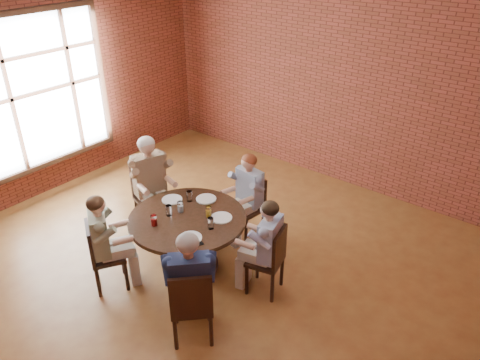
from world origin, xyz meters
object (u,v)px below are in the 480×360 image
Objects in this scene: diner_c at (152,184)px; diner_e at (191,286)px; diner_b at (247,197)px; chair_c at (150,192)px; chair_a at (271,258)px; diner_d at (106,243)px; diner_a at (265,248)px; dining_table at (188,232)px; chair_d at (101,254)px; chair_e at (192,304)px; smartphone at (198,244)px; chair_b at (250,204)px.

diner_c reaches higher than diner_e.
chair_c is at bearing -146.38° from diner_b.
diner_c is at bearing -143.64° from diner_b.
chair_a is 2.18m from chair_c.
diner_a is at bearing -113.04° from diner_d.
dining_table is 1.05m from chair_d.
diner_a is 1.12m from diner_b.
chair_e is at bearing -102.86° from chair_c.
smartphone is at bearing -55.94° from diner_a.
chair_d is 1.19m from smartphone.
diner_d is (0.62, -1.22, 0.10)m from chair_c.
diner_b is 1.00× the size of diner_d.
dining_table is at bearing -90.00° from diner_a.
diner_c is 1.66m from smartphone.
diner_b is 0.94× the size of diner_e.
diner_a is 1.17m from chair_b.
chair_a is 0.64× the size of diner_c.
diner_e is at bearing -61.19° from diner_b.
diner_c is 1.10× the size of diner_d.
diner_d reaches higher than chair_c.
diner_a is at bearing -74.85° from chair_c.
chair_a is 0.87m from smartphone.
diner_e reaches higher than dining_table.
dining_table is 1.11m from diner_c.
diner_a is at bearing -90.00° from chair_a.
dining_table is 1.61× the size of chair_a.
diner_c reaches higher than chair_c.
diner_d is (0.04, 0.06, 0.14)m from chair_d.
diner_d is at bearing -131.10° from smartphone.
diner_a is at bearing -112.18° from chair_d.
smartphone is (0.32, -1.38, 0.27)m from chair_b.
diner_a is 1.84m from diner_d.
diner_e reaches higher than chair_e.
diner_a is (0.98, 0.25, 0.09)m from dining_table.
diner_b reaches higher than chair_a.
diner_c is 1.36m from chair_d.
chair_a reaches higher than smartphone.
smartphone is (-0.33, 0.46, 0.09)m from diner_e.
diner_d reaches higher than dining_table.
diner_a is 2.02m from diner_c.
chair_e is (1.40, 0.05, 0.02)m from chair_d.
chair_e is (0.71, -1.90, 0.02)m from chair_b.
diner_c reaches higher than chair_b.
smartphone is (-0.39, 0.52, 0.25)m from chair_e.
diner_b is at bearing -78.58° from diner_d.
chair_e is (1.99, -1.23, -0.01)m from chair_c.
diner_e is at bearing -44.26° from dining_table.
chair_c is (-1.27, -0.67, 0.03)m from chair_b.
chair_b is at bearing -148.21° from diner_a.
chair_a is 0.71× the size of diner_d.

